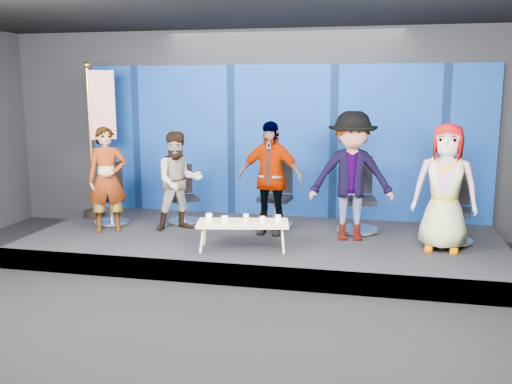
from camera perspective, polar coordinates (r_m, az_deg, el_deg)
ground at (r=6.49m, az=-3.73°, el=-12.37°), size 10.00×10.00×0.00m
room_walls at (r=5.99m, az=-4.01°, el=9.62°), size 10.02×8.02×3.51m
riser at (r=8.74m, az=0.85°, el=-5.29°), size 7.00×3.00×0.30m
backdrop at (r=9.88m, az=2.59°, el=5.08°), size 7.00×0.08×2.60m
chair_a at (r=9.68m, az=-14.29°, el=-1.14°), size 0.76×0.76×1.01m
panelist_a at (r=9.10m, az=-14.66°, el=1.22°), size 0.71×0.62×1.63m
chair_b at (r=9.55m, az=-7.29°, el=-1.16°), size 0.74×0.74×0.96m
panelist_b at (r=8.98m, az=-7.73°, el=1.08°), size 0.95×0.90×1.55m
chair_c at (r=9.23m, az=2.00°, el=-1.25°), size 0.65×0.65×1.06m
panelist_c at (r=8.65m, az=1.38°, el=1.42°), size 1.05×0.51×1.72m
chair_d at (r=8.99m, az=10.10°, el=-1.51°), size 0.74×0.74×1.16m
panelist_d at (r=8.40m, az=9.54°, el=1.56°), size 1.31×0.87×1.88m
chair_e at (r=8.72m, az=19.05°, el=-2.47°), size 0.69×0.69×1.08m
panelist_e at (r=8.14m, az=18.39°, el=0.42°), size 0.92×0.67×1.75m
coffee_table at (r=7.88m, az=-1.32°, el=-3.24°), size 1.33×0.77×0.39m
mug_a at (r=7.95m, az=-4.73°, el=-2.53°), size 0.09×0.09×0.11m
mug_b at (r=7.77m, az=-3.13°, el=-2.80°), size 0.09×0.09×0.11m
mug_c at (r=7.95m, az=-1.00°, el=-2.54°), size 0.08×0.08×0.09m
mug_d at (r=7.81m, az=0.68°, el=-2.79°), size 0.08×0.08×0.09m
mug_e at (r=7.89m, az=2.24°, el=-2.65°), size 0.08×0.08×0.09m
flag_stand at (r=10.12m, az=-15.49°, el=5.41°), size 0.57×0.41×2.64m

